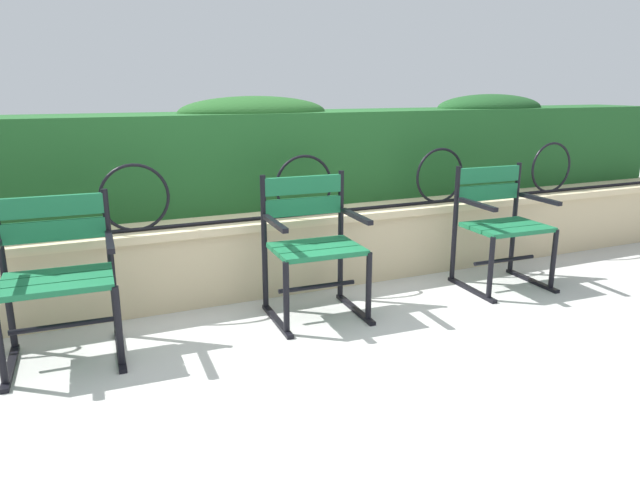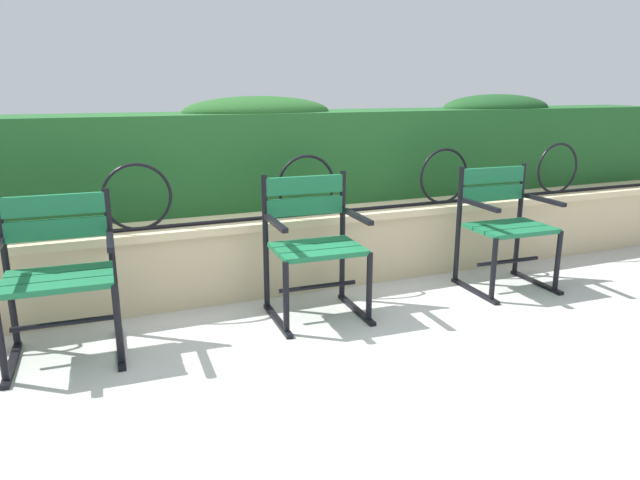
% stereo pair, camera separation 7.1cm
% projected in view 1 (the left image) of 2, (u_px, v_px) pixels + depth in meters
% --- Properties ---
extents(ground_plane, '(60.00, 60.00, 0.00)m').
position_uv_depth(ground_plane, '(329.00, 338.00, 3.30)').
color(ground_plane, '#ADADA8').
extents(stone_wall, '(7.79, 0.41, 0.53)m').
position_uv_depth(stone_wall, '(274.00, 252.00, 4.04)').
color(stone_wall, '#C6B289').
rests_on(stone_wall, ground).
extents(iron_arch_fence, '(7.25, 0.02, 0.42)m').
position_uv_depth(iron_arch_fence, '(233.00, 196.00, 3.75)').
color(iron_arch_fence, black).
rests_on(iron_arch_fence, stone_wall).
extents(hedge_row, '(7.64, 0.59, 0.80)m').
position_uv_depth(hedge_row, '(254.00, 154.00, 4.30)').
color(hedge_row, '#1E5123').
rests_on(hedge_row, stone_wall).
extents(park_chair_left, '(0.59, 0.54, 0.85)m').
position_uv_depth(park_chair_left, '(58.00, 273.00, 2.98)').
color(park_chair_left, '#19663D').
rests_on(park_chair_left, ground).
extents(park_chair_centre, '(0.58, 0.54, 0.87)m').
position_uv_depth(park_chair_centre, '(312.00, 242.00, 3.56)').
color(park_chair_centre, '#19663D').
rests_on(park_chair_centre, ground).
extents(park_chair_right, '(0.59, 0.54, 0.85)m').
position_uv_depth(park_chair_right, '(500.00, 222.00, 4.10)').
color(park_chair_right, '#19663D').
rests_on(park_chair_right, ground).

